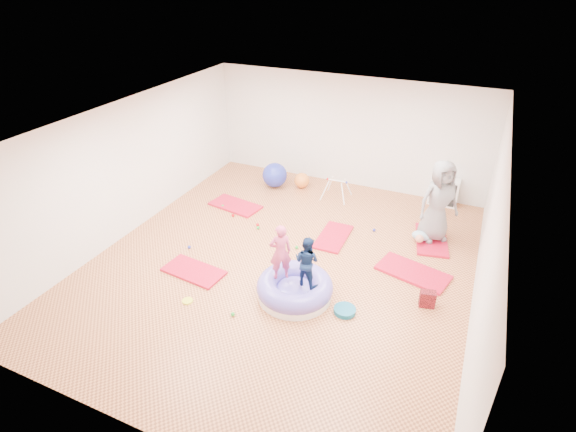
% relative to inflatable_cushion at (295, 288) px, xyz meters
% --- Properties ---
extents(room, '(7.01, 8.01, 2.81)m').
position_rel_inflatable_cushion_xyz_m(room, '(-0.62, 0.81, 1.24)').
color(room, tan).
rests_on(room, ground).
extents(gym_mat_front_left, '(1.23, 0.71, 0.05)m').
position_rel_inflatable_cushion_xyz_m(gym_mat_front_left, '(-2.03, -0.14, -0.14)').
color(gym_mat_front_left, '#BA0016').
rests_on(gym_mat_front_left, ground).
extents(gym_mat_mid_left, '(1.31, 0.81, 0.05)m').
position_rel_inflatable_cushion_xyz_m(gym_mat_mid_left, '(-2.61, 2.46, -0.14)').
color(gym_mat_mid_left, '#BA0016').
rests_on(gym_mat_mid_left, ground).
extents(gym_mat_center_back, '(0.58, 1.15, 0.05)m').
position_rel_inflatable_cushion_xyz_m(gym_mat_center_back, '(0.00, 2.09, -0.14)').
color(gym_mat_center_back, '#BA0016').
rests_on(gym_mat_center_back, ground).
extents(gym_mat_right, '(1.44, 0.97, 0.05)m').
position_rel_inflatable_cushion_xyz_m(gym_mat_right, '(1.79, 1.50, -0.14)').
color(gym_mat_right, '#BA0016').
rests_on(gym_mat_right, ground).
extents(gym_mat_rear_right, '(0.86, 1.34, 0.05)m').
position_rel_inflatable_cushion_xyz_m(gym_mat_rear_right, '(1.94, 2.81, -0.14)').
color(gym_mat_rear_right, '#BA0016').
rests_on(gym_mat_rear_right, ground).
extents(inflatable_cushion, '(1.34, 1.34, 0.42)m').
position_rel_inflatable_cushion_xyz_m(inflatable_cushion, '(0.00, 0.00, 0.00)').
color(inflatable_cushion, white).
rests_on(inflatable_cushion, ground).
extents(child_pink, '(0.46, 0.43, 1.05)m').
position_rel_inflatable_cushion_xyz_m(child_pink, '(-0.27, -0.00, 0.75)').
color(child_pink, '#C7406A').
rests_on(child_pink, inflatable_cushion).
extents(child_navy, '(0.50, 0.42, 0.93)m').
position_rel_inflatable_cushion_xyz_m(child_navy, '(0.21, 0.01, 0.69)').
color(child_navy, '#0E2046').
rests_on(child_navy, inflatable_cushion).
extents(adult_caregiver, '(1.01, 0.96, 1.74)m').
position_rel_inflatable_cushion_xyz_m(adult_caregiver, '(1.94, 2.87, 0.76)').
color(adult_caregiver, slate).
rests_on(adult_caregiver, gym_mat_rear_right).
extents(infant, '(0.37, 0.37, 0.22)m').
position_rel_inflatable_cushion_xyz_m(infant, '(1.72, 2.63, -0.00)').
color(infant, '#8CB6C8').
rests_on(infant, gym_mat_rear_right).
extents(ball_pit_balls, '(3.67, 3.65, 0.07)m').
position_rel_inflatable_cushion_xyz_m(ball_pit_balls, '(-1.24, 1.29, -0.13)').
color(ball_pit_balls, green).
rests_on(ball_pit_balls, ground).
extents(exercise_ball_blue, '(0.64, 0.64, 0.64)m').
position_rel_inflatable_cushion_xyz_m(exercise_ball_blue, '(-2.21, 3.85, 0.15)').
color(exercise_ball_blue, '#222EA6').
rests_on(exercise_ball_blue, ground).
extents(exercise_ball_orange, '(0.39, 0.39, 0.39)m').
position_rel_inflatable_cushion_xyz_m(exercise_ball_orange, '(-1.55, 4.08, 0.03)').
color(exercise_ball_orange, orange).
rests_on(exercise_ball_orange, ground).
extents(infant_play_gym, '(0.65, 0.62, 0.50)m').
position_rel_inflatable_cushion_xyz_m(infant_play_gym, '(-0.53, 3.84, 0.17)').
color(infant_play_gym, white).
rests_on(infant_play_gym, ground).
extents(cube_shelf, '(0.67, 0.33, 0.67)m').
position_rel_inflatable_cushion_xyz_m(cube_shelf, '(1.91, 4.61, 0.17)').
color(cube_shelf, white).
rests_on(cube_shelf, ground).
extents(balance_disc, '(0.37, 0.37, 0.08)m').
position_rel_inflatable_cushion_xyz_m(balance_disc, '(0.94, -0.05, -0.12)').
color(balance_disc, '#0B5A7A').
rests_on(balance_disc, ground).
extents(backpack, '(0.29, 0.21, 0.30)m').
position_rel_inflatable_cushion_xyz_m(backpack, '(2.17, 0.68, -0.01)').
color(backpack, '#A51723').
rests_on(backpack, ground).
extents(yellow_toy, '(0.19, 0.19, 0.03)m').
position_rel_inflatable_cushion_xyz_m(yellow_toy, '(-1.64, -0.90, -0.15)').
color(yellow_toy, yellow).
rests_on(yellow_toy, ground).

